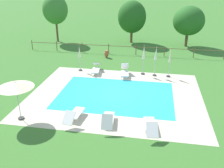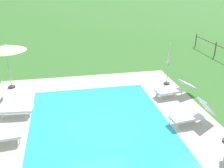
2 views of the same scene
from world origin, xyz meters
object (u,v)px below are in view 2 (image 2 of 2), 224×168
Objects in this scene: sun_lounger_north_mid at (10,108)px; sun_lounger_south_near_corner at (192,114)px; sun_lounger_north_near_steps at (174,89)px; patio_umbrella_open_foreground at (5,48)px; patio_umbrella_closed_row_mid_east at (169,58)px.

sun_lounger_north_mid is 7.54m from sun_lounger_south_near_corner.
sun_lounger_south_near_corner is at bearing -7.93° from sun_lounger_north_near_steps.
patio_umbrella_open_foreground is at bearing -123.67° from sun_lounger_south_near_corner.
sun_lounger_south_near_corner is at bearing 74.65° from sun_lounger_north_mid.
patio_umbrella_open_foreground reaches higher than sun_lounger_south_near_corner.
sun_lounger_south_near_corner is at bearing 56.33° from patio_umbrella_open_foreground.
patio_umbrella_open_foreground reaches higher than patio_umbrella_closed_row_mid_east.
patio_umbrella_closed_row_mid_east is at bearing 171.70° from sun_lounger_north_near_steps.
sun_lounger_north_near_steps is 2.55m from sun_lounger_south_near_corner.
sun_lounger_north_near_steps is 1.87m from patio_umbrella_closed_row_mid_east.
patio_umbrella_closed_row_mid_east is at bearing 82.25° from patio_umbrella_open_foreground.
sun_lounger_north_mid is 3.63m from patio_umbrella_open_foreground.
sun_lounger_south_near_corner is (2.53, -0.35, 0.04)m from sun_lounger_north_near_steps.
sun_lounger_north_near_steps is at bearing 72.11° from patio_umbrella_open_foreground.
sun_lounger_south_near_corner is 0.84× the size of patio_umbrella_closed_row_mid_east.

